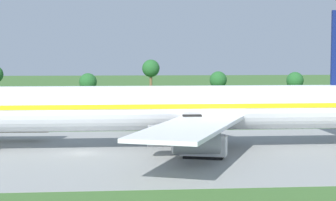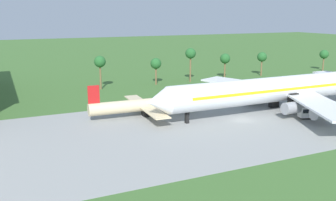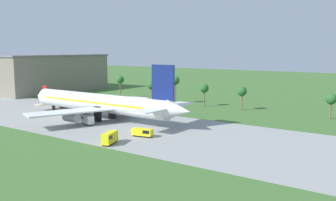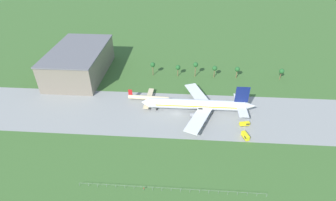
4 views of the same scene
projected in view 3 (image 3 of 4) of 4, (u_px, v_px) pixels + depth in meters
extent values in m
plane|color=#3D662D|center=(70.00, 117.00, 127.71)|extent=(600.00, 600.00, 0.00)
cube|color=gray|center=(70.00, 117.00, 127.71)|extent=(320.00, 44.00, 0.02)
cylinder|color=white|center=(99.00, 103.00, 122.92)|extent=(55.97, 5.96, 5.96)
cone|color=white|center=(41.00, 96.00, 140.34)|extent=(4.77, 5.84, 5.84)
cone|color=white|center=(179.00, 110.00, 104.68)|extent=(7.45, 5.66, 5.66)
cube|color=yellow|center=(99.00, 101.00, 122.86)|extent=(47.57, 6.08, 0.60)
cube|color=navy|center=(163.00, 82.00, 106.80)|extent=(7.74, 0.50, 10.13)
cube|color=white|center=(164.00, 107.00, 107.60)|extent=(5.36, 23.83, 0.30)
cube|color=white|center=(71.00, 112.00, 111.81)|extent=(16.84, 26.80, 0.44)
cube|color=white|center=(128.00, 102.00, 132.63)|extent=(16.84, 26.80, 0.44)
cylinder|color=gray|center=(81.00, 114.00, 117.80)|extent=(5.36, 2.68, 2.68)
cylinder|color=gray|center=(72.00, 118.00, 111.61)|extent=(5.36, 2.68, 2.68)
cylinder|color=gray|center=(113.00, 108.00, 129.35)|extent=(5.36, 2.68, 2.68)
cylinder|color=gray|center=(130.00, 107.00, 132.78)|extent=(5.36, 2.68, 2.68)
cube|color=black|center=(53.00, 106.00, 136.82)|extent=(0.70, 0.90, 4.86)
cube|color=black|center=(98.00, 114.00, 119.08)|extent=(2.40, 1.20, 4.86)
cube|color=black|center=(112.00, 111.00, 124.38)|extent=(2.40, 1.20, 4.86)
cylinder|color=beige|center=(63.00, 101.00, 147.66)|extent=(25.98, 3.85, 2.81)
cube|color=red|center=(45.00, 90.00, 154.25)|extent=(2.53, 0.34, 3.93)
cube|color=beige|center=(63.00, 102.00, 147.69)|extent=(4.31, 23.41, 0.24)
cube|color=black|center=(63.00, 104.00, 147.84)|extent=(1.30, 2.57, 2.67)
cube|color=black|center=(142.00, 136.00, 98.77)|extent=(5.08, 2.73, 0.40)
cube|color=yellow|center=(142.00, 132.00, 98.63)|extent=(5.95, 3.10, 1.75)
cube|color=black|center=(148.00, 131.00, 97.97)|extent=(2.35, 2.40, 0.90)
cube|color=black|center=(110.00, 143.00, 90.98)|extent=(3.30, 5.15, 0.40)
cube|color=yellow|center=(110.00, 137.00, 90.78)|extent=(3.77, 6.02, 2.58)
cube|color=black|center=(107.00, 137.00, 89.23)|extent=(2.58, 2.55, 0.90)
cube|color=black|center=(87.00, 124.00, 114.85)|extent=(5.05, 3.14, 0.40)
cube|color=white|center=(87.00, 119.00, 114.66)|extent=(5.91, 3.58, 2.43)
cube|color=black|center=(85.00, 117.00, 115.81)|extent=(2.47, 2.53, 0.90)
cube|color=slate|center=(45.00, 74.00, 205.50)|extent=(36.00, 60.00, 19.16)
cube|color=slate|center=(44.00, 55.00, 204.14)|extent=(36.72, 61.20, 0.80)
cylinder|color=brown|center=(120.00, 89.00, 176.34)|extent=(0.56, 0.56, 8.05)
sphere|color=#235B28|center=(120.00, 80.00, 175.70)|extent=(3.60, 3.60, 3.60)
cylinder|color=brown|center=(242.00, 102.00, 141.02)|extent=(0.56, 0.56, 6.59)
sphere|color=#235B28|center=(242.00, 91.00, 140.49)|extent=(3.60, 3.60, 3.60)
cylinder|color=brown|center=(151.00, 94.00, 165.77)|extent=(0.56, 0.56, 6.45)
sphere|color=#235B28|center=(151.00, 85.00, 165.24)|extent=(3.60, 3.60, 3.60)
cylinder|color=brown|center=(331.00, 110.00, 122.97)|extent=(0.56, 0.56, 6.14)
sphere|color=#235B28|center=(331.00, 99.00, 122.47)|extent=(3.60, 3.60, 3.60)
cylinder|color=brown|center=(204.00, 98.00, 150.37)|extent=(0.56, 0.56, 6.76)
sphere|color=#235B28|center=(204.00, 88.00, 149.83)|extent=(3.60, 3.60, 3.60)
cylinder|color=brown|center=(175.00, 93.00, 158.23)|extent=(0.56, 0.56, 9.21)
sphere|color=#235B28|center=(175.00, 80.00, 157.51)|extent=(3.60, 3.60, 3.60)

